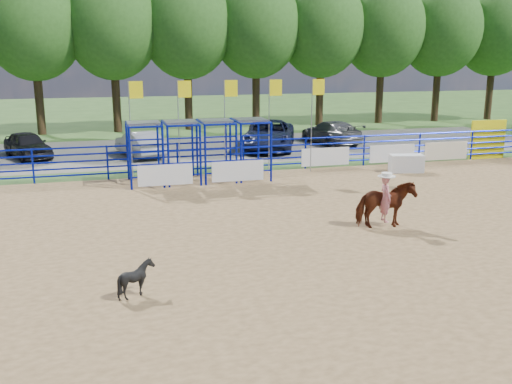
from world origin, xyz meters
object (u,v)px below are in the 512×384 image
at_px(announcer_table, 406,163).
at_px(car_a, 28,145).
at_px(car_c, 269,135).
at_px(car_d, 331,132).
at_px(horse_and_rider, 385,201).
at_px(car_b, 140,144).
at_px(calf, 136,278).

height_order(announcer_table, car_a, car_a).
bearing_deg(car_c, car_d, 33.11).
distance_m(announcer_table, horse_and_rider, 9.12).
bearing_deg(car_d, car_b, -2.34).
height_order(car_a, car_c, car_c).
height_order(horse_and_rider, car_c, horse_and_rider).
bearing_deg(announcer_table, car_b, 146.86).
distance_m(horse_and_rider, car_a, 20.13).
height_order(announcer_table, calf, calf).
bearing_deg(car_b, car_a, -27.79).
bearing_deg(car_b, announcer_table, 130.15).
bearing_deg(announcer_table, car_c, 117.96).
height_order(announcer_table, car_c, car_c).
height_order(car_c, car_d, car_c).
bearing_deg(car_c, calf, -94.05).
height_order(announcer_table, car_b, car_b).
distance_m(calf, car_d, 23.41).
bearing_deg(car_a, announcer_table, -49.88).
relative_size(horse_and_rider, car_a, 0.62).
relative_size(car_a, car_d, 0.83).
bearing_deg(car_d, horse_and_rider, 63.79).
relative_size(horse_and_rider, car_b, 0.61).
distance_m(car_b, car_d, 11.49).
distance_m(calf, car_b, 18.29).
distance_m(announcer_table, car_c, 8.96).
xyz_separation_m(car_b, car_d, (11.41, 1.35, 0.03)).
bearing_deg(horse_and_rider, car_d, 72.86).
relative_size(announcer_table, car_a, 0.37).
bearing_deg(announcer_table, calf, -140.04).
relative_size(car_c, car_d, 1.22).
relative_size(calf, car_b, 0.20).
xyz_separation_m(car_a, car_b, (5.66, -1.11, -0.01)).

